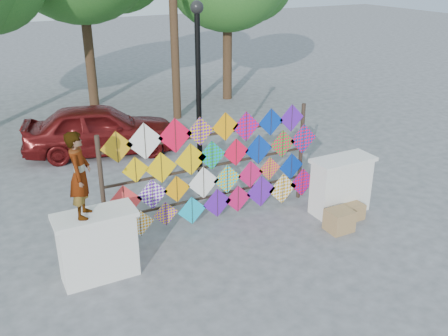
{
  "coord_description": "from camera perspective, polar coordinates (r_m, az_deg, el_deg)",
  "views": [
    {
      "loc": [
        -4.2,
        -7.84,
        5.3
      ],
      "look_at": [
        0.2,
        0.6,
        1.24
      ],
      "focal_mm": 40.0,
      "sensor_mm": 36.0,
      "label": 1
    }
  ],
  "objects": [
    {
      "name": "lamppost",
      "position": [
        11.13,
        -2.94,
        9.5
      ],
      "size": [
        0.28,
        0.28,
        4.46
      ],
      "color": "black",
      "rests_on": "ground"
    },
    {
      "name": "cardboard_box_far",
      "position": [
        11.27,
        14.51,
        -4.77
      ],
      "size": [
        0.41,
        0.38,
        0.34
      ],
      "primitive_type": "cube",
      "color": "tan",
      "rests_on": "ground"
    },
    {
      "name": "parapet_right",
      "position": [
        11.3,
        13.22,
        -1.88
      ],
      "size": [
        1.4,
        0.65,
        1.28
      ],
      "color": "silver",
      "rests_on": "ground"
    },
    {
      "name": "sedan",
      "position": [
        14.78,
        -13.99,
        4.35
      ],
      "size": [
        4.55,
        2.7,
        1.45
      ],
      "primitive_type": "imported",
      "rotation": [
        0.0,
        0.0,
        1.32
      ],
      "color": "#5A0F10",
      "rests_on": "ground"
    },
    {
      "name": "vendor_woman",
      "position": [
        8.42,
        -16.16,
        -0.76
      ],
      "size": [
        0.54,
        0.64,
        1.49
      ],
      "primitive_type": "imported",
      "rotation": [
        0.0,
        0.0,
        1.16
      ],
      "color": "#99999E",
      "rests_on": "parapet_left"
    },
    {
      "name": "kite_rack",
      "position": [
        10.42,
        -0.77,
        0.03
      ],
      "size": [
        4.97,
        0.24,
        2.43
      ],
      "color": "#2E2219",
      "rests_on": "ground"
    },
    {
      "name": "parapet_left",
      "position": [
        9.07,
        -14.23,
        -8.56
      ],
      "size": [
        1.4,
        0.65,
        1.28
      ],
      "color": "silver",
      "rests_on": "ground"
    },
    {
      "name": "cardboard_box_near",
      "position": [
        10.7,
        13.04,
        -5.86
      ],
      "size": [
        0.52,
        0.46,
        0.46
      ],
      "primitive_type": "cube",
      "color": "tan",
      "rests_on": "ground"
    },
    {
      "name": "ground",
      "position": [
        10.35,
        0.54,
        -7.7
      ],
      "size": [
        80.0,
        80.0,
        0.0
      ],
      "primitive_type": "plane",
      "color": "gray",
      "rests_on": "ground"
    }
  ]
}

